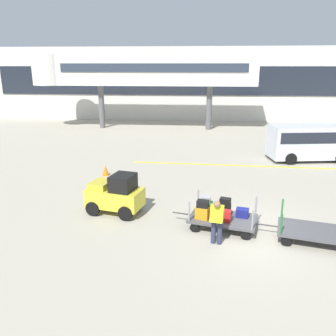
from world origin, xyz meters
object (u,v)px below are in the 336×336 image
(shuttle_van, at_px, (311,140))
(baggage_tug, at_px, (116,194))
(baggage_cart_middle, at_px, (314,232))
(safety_cone_near, at_px, (106,170))
(baggage_cart_lead, at_px, (219,214))
(baggage_handler, at_px, (217,220))

(shuttle_van, bearing_deg, baggage_tug, -138.74)
(baggage_tug, height_order, baggage_cart_middle, baggage_tug)
(shuttle_van, bearing_deg, baggage_cart_middle, -105.63)
(baggage_tug, xyz_separation_m, shuttle_van, (9.84, 8.64, 0.48))
(baggage_cart_middle, height_order, shuttle_van, shuttle_van)
(shuttle_van, bearing_deg, safety_cone_near, -160.64)
(baggage_cart_lead, height_order, baggage_handler, baggage_handler)
(shuttle_van, height_order, safety_cone_near, shuttle_van)
(baggage_cart_middle, xyz_separation_m, shuttle_van, (2.89, 10.34, 0.89))
(shuttle_van, xyz_separation_m, safety_cone_near, (-11.48, -4.03, -0.96))
(baggage_tug, xyz_separation_m, baggage_handler, (3.76, -2.18, 0.11))
(baggage_cart_lead, distance_m, shuttle_van, 11.28)
(safety_cone_near, bearing_deg, baggage_cart_lead, -44.92)
(baggage_tug, height_order, shuttle_van, shuttle_van)
(baggage_cart_lead, bearing_deg, baggage_handler, -97.41)
(baggage_handler, bearing_deg, shuttle_van, 60.63)
(baggage_cart_middle, distance_m, shuttle_van, 10.78)
(baggage_cart_lead, relative_size, shuttle_van, 0.61)
(baggage_cart_lead, relative_size, safety_cone_near, 5.61)
(baggage_handler, bearing_deg, safety_cone_near, 128.46)
(baggage_cart_middle, height_order, baggage_handler, baggage_handler)
(baggage_cart_lead, xyz_separation_m, safety_cone_near, (-5.55, 5.54, -0.24))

